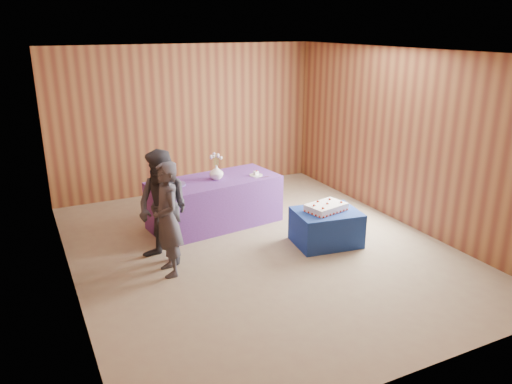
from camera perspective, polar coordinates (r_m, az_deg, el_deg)
ground at (r=7.13m, az=0.40°, el=-6.47°), size 6.00×6.00×0.00m
room_shell at (r=6.57m, az=0.43°, el=7.92°), size 5.04×6.04×2.72m
cake_table at (r=7.27m, az=8.02°, el=-4.01°), size 0.99×0.82×0.50m
serving_table at (r=7.85m, az=-4.73°, el=-1.15°), size 2.10×1.14×0.75m
sheet_cake at (r=7.17m, az=8.01°, el=-1.73°), size 0.64×0.50×0.13m
vase at (r=7.71m, az=-4.55°, el=2.27°), size 0.26×0.26×0.22m
flower_spray at (r=7.64m, az=-4.60°, el=4.03°), size 0.21×0.21×0.16m
platter at (r=7.52m, az=-9.44°, el=0.86°), size 0.48×0.48×0.02m
plate at (r=7.89m, az=-0.00°, el=1.94°), size 0.22×0.22×0.01m
cake_slice at (r=7.88m, az=0.00°, el=2.20°), size 0.08×0.07×0.08m
knife at (r=7.79m, az=0.66°, el=1.68°), size 0.26×0.03×0.00m
guest_left at (r=6.27m, az=-10.10°, el=-3.11°), size 0.35×0.54×1.47m
guest_right at (r=6.55m, az=-10.58°, el=-1.86°), size 0.89×0.94×1.53m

